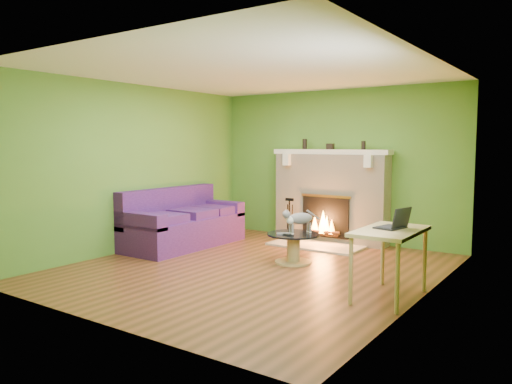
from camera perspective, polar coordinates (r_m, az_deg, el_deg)
floor at (r=6.78m, az=-0.36°, el=-8.75°), size 5.00×5.00×0.00m
ceiling at (r=6.64m, az=-0.37°, el=13.56°), size 5.00×5.00×0.00m
wall_back at (r=8.75m, az=9.09°, el=3.00°), size 5.00×0.00×5.00m
wall_front at (r=4.76m, az=-17.90°, el=0.81°), size 5.00×0.00×5.00m
wall_left at (r=8.09m, az=-13.55°, el=2.73°), size 0.00×5.00×5.00m
wall_right at (r=5.61m, az=18.84°, el=1.44°), size 0.00×5.00×5.00m
window_frame at (r=4.74m, az=15.82°, el=3.87°), size 0.00×1.20×1.20m
window_pane at (r=4.74m, az=15.73°, el=3.88°), size 0.00×1.06×1.06m
fireplace at (r=8.62m, az=8.51°, el=-0.54°), size 2.10×0.46×1.58m
hearth at (r=8.28m, az=6.85°, el=-6.07°), size 1.50×0.75×0.03m
mantel at (r=8.56m, az=8.52°, el=4.57°), size 2.10×0.28×0.08m
sofa at (r=8.31m, az=-8.52°, el=-3.58°), size 0.95×2.11×0.95m
coffee_table at (r=7.07m, az=4.30°, el=-6.17°), size 0.74×0.74×0.42m
desk at (r=5.58m, az=15.07°, el=-5.06°), size 0.59×1.02×0.76m
cat at (r=7.01m, az=5.09°, el=-3.34°), size 0.47×0.59×0.35m
remote_silver at (r=6.98m, az=3.10°, el=-4.74°), size 0.16×0.15×0.02m
remote_black at (r=6.87m, az=3.69°, el=-4.92°), size 0.16×0.06×0.02m
laptop at (r=5.60m, az=15.10°, el=-2.83°), size 0.34×0.37×0.24m
fire_tools at (r=8.63m, az=3.84°, el=-3.05°), size 0.19×0.19×0.72m
mantel_vase_left at (r=8.82m, az=5.60°, el=5.47°), size 0.08×0.08×0.18m
mantel_vase_right at (r=8.34m, az=12.18°, el=5.24°), size 0.07×0.07×0.14m
mantel_box at (r=8.59m, az=8.48°, el=5.17°), size 0.12×0.08×0.10m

